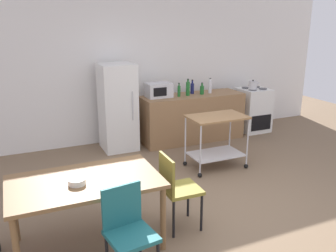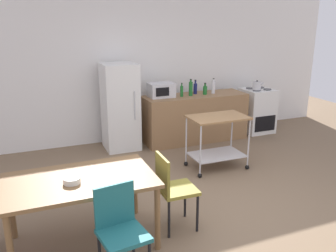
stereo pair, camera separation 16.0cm
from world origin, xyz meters
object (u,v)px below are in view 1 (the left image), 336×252
stove_oven (253,110)px  microwave (159,90)px  dining_table (85,187)px  bottle_soy_sauce (210,87)px  bottle_sesame_oil (192,88)px  kitchen_cart (216,133)px  bottle_hot_sauce (202,90)px  kettle (253,85)px  chair_olive (176,186)px  bottle_vinegar (179,91)px  chair_teal (128,228)px  refrigerator (118,107)px  fruit_bowl (77,182)px  bottle_soda (188,88)px

stove_oven → microwave: size_ratio=2.00×
dining_table → bottle_soy_sauce: 3.99m
stove_oven → bottle_sesame_oil: size_ratio=3.39×
stove_oven → kitchen_cart: stove_oven is taller
bottle_hot_sauce → kettle: bearing=-2.6°
chair_olive → bottle_sesame_oil: bottle_sesame_oil is taller
bottle_soy_sauce → kettle: (0.95, -0.08, -0.03)m
bottle_vinegar → stove_oven: bearing=1.9°
stove_oven → kettle: 0.57m
dining_table → stove_oven: (4.04, 2.64, -0.22)m
chair_teal → microwave: (1.68, 3.35, 0.51)m
chair_olive → refrigerator: (0.16, 2.80, 0.26)m
refrigerator → bottle_vinegar: 1.18m
bottle_sesame_oil → bottle_hot_sauce: bearing=-39.6°
chair_olive → bottle_vinegar: 3.01m
dining_table → bottle_sesame_oil: bearing=45.9°
bottle_vinegar → bottle_soy_sauce: bearing=3.6°
bottle_vinegar → fruit_bowl: bottle_vinegar is taller
chair_teal → fruit_bowl: size_ratio=5.25×
bottle_vinegar → bottle_sesame_oil: size_ratio=0.94×
microwave → bottle_soda: bottle_soda is taller
stove_oven → bottle_soy_sauce: (-1.07, -0.01, 0.58)m
dining_table → fruit_bowl: 0.16m
dining_table → microwave: 3.33m
bottle_sesame_oil → chair_olive: bearing=-120.5°
bottle_vinegar → bottle_sesame_oil: 0.37m
kitchen_cart → bottle_soy_sauce: 1.59m
stove_oven → bottle_hot_sauce: 1.37m
stove_oven → bottle_soda: size_ratio=2.92×
dining_table → chair_olive: chair_olive is taller
refrigerator → bottle_vinegar: size_ratio=6.06×
microwave → kettle: size_ratio=1.92×
bottle_vinegar → microwave: bearing=162.7°
dining_table → bottle_hot_sauce: size_ratio=6.73×
stove_oven → bottle_sesame_oil: 1.52m
dining_table → refrigerator: bearing=67.3°
chair_olive → kettle: kettle is taller
chair_teal → refrigerator: refrigerator is taller
refrigerator → kettle: (2.78, -0.18, 0.23)m
refrigerator → fruit_bowl: refrigerator is taller
dining_table → chair_teal: size_ratio=1.69×
microwave → bottle_vinegar: microwave is taller
chair_olive → chair_teal: same height
bottle_soda → microwave: bearing=169.5°
stove_oven → bottle_hot_sauce: size_ratio=4.13×
bottle_vinegar → fruit_bowl: size_ratio=1.51×
chair_teal → bottle_hot_sauce: bottle_hot_sauce is taller
refrigerator → chair_teal: bearing=-105.0°
chair_teal → microwave: size_ratio=1.93×
microwave → bottle_soy_sauce: 1.06m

